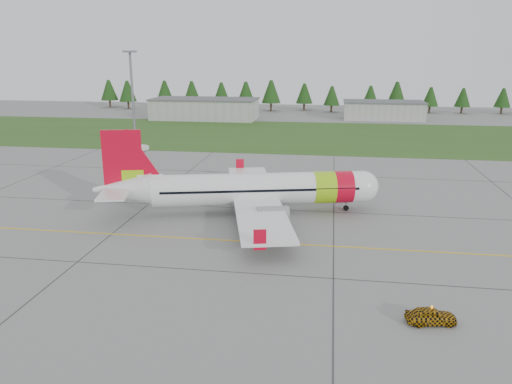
# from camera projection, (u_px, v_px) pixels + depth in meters

# --- Properties ---
(ground) EXTENTS (320.00, 320.00, 0.00)m
(ground) POSITION_uv_depth(u_px,v_px,m) (226.00, 272.00, 46.97)
(ground) COLOR gray
(ground) RESTS_ON ground
(aircraft) EXTENTS (35.68, 33.53, 10.97)m
(aircraft) POSITION_uv_depth(u_px,v_px,m) (253.00, 189.00, 63.42)
(aircraft) COLOR white
(aircraft) RESTS_ON ground
(follow_me_car) EXTENTS (1.52, 1.72, 3.79)m
(follow_me_car) POSITION_uv_depth(u_px,v_px,m) (433.00, 301.00, 37.48)
(follow_me_car) COLOR #CE8D0B
(follow_me_car) RESTS_ON ground
(service_van) EXTENTS (1.75, 1.69, 4.33)m
(service_van) POSITION_uv_depth(u_px,v_px,m) (140.00, 141.00, 103.66)
(service_van) COLOR silver
(service_van) RESTS_ON ground
(grass_strip) EXTENTS (320.00, 50.00, 0.03)m
(grass_strip) POSITION_uv_depth(u_px,v_px,m) (294.00, 135.00, 125.06)
(grass_strip) COLOR #30561E
(grass_strip) RESTS_ON ground
(taxi_guideline) EXTENTS (120.00, 0.25, 0.02)m
(taxi_guideline) POSITION_uv_depth(u_px,v_px,m) (241.00, 241.00, 54.58)
(taxi_guideline) COLOR gold
(taxi_guideline) RESTS_ON ground
(hangar_west) EXTENTS (32.00, 14.00, 6.00)m
(hangar_west) POSITION_uv_depth(u_px,v_px,m) (205.00, 109.00, 155.26)
(hangar_west) COLOR #A8A8A3
(hangar_west) RESTS_ON ground
(hangar_east) EXTENTS (24.00, 12.00, 5.20)m
(hangar_east) POSITION_uv_depth(u_px,v_px,m) (383.00, 111.00, 155.03)
(hangar_east) COLOR #A8A8A3
(hangar_east) RESTS_ON ground
(floodlight_mast) EXTENTS (0.50, 0.50, 20.00)m
(floodlight_mast) POSITION_uv_depth(u_px,v_px,m) (133.00, 102.00, 104.15)
(floodlight_mast) COLOR slate
(floodlight_mast) RESTS_ON ground
(treeline) EXTENTS (160.00, 8.00, 10.00)m
(treeline) POSITION_uv_depth(u_px,v_px,m) (306.00, 97.00, 177.05)
(treeline) COLOR #1C3F14
(treeline) RESTS_ON ground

